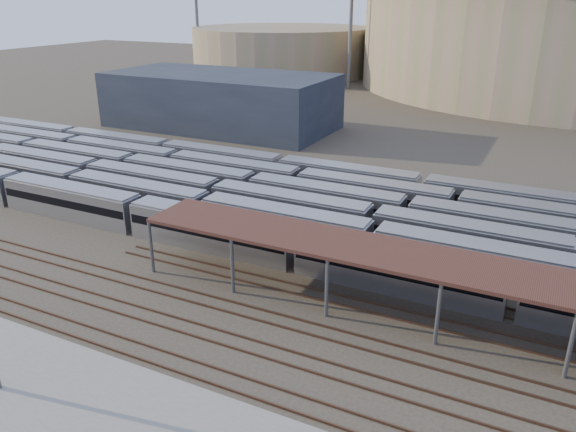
{
  "coord_description": "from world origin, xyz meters",
  "views": [
    {
      "loc": [
        23.46,
        -34.36,
        23.75
      ],
      "look_at": [
        0.48,
        12.0,
        3.18
      ],
      "focal_mm": 35.0,
      "sensor_mm": 36.0,
      "label": 1
    }
  ],
  "objects": [
    {
      "name": "subway_trains",
      "position": [
        -3.38,
        18.5,
        1.8
      ],
      "size": [
        129.37,
        23.9,
        3.6
      ],
      "color": "#AEAFB3",
      "rests_on": "ground"
    },
    {
      "name": "floodlight_0",
      "position": [
        -30.0,
        110.0,
        20.65
      ],
      "size": [
        4.0,
        1.0,
        38.4
      ],
      "color": "#58595D",
      "rests_on": "ground"
    },
    {
      "name": "apron",
      "position": [
        -5.0,
        -15.0,
        0.1
      ],
      "size": [
        50.0,
        9.0,
        0.2
      ],
      "primitive_type": "cube",
      "color": "gray",
      "rests_on": "ground"
    },
    {
      "name": "secondary_arena",
      "position": [
        -60.0,
        130.0,
        7.0
      ],
      "size": [
        56.0,
        56.0,
        14.0
      ],
      "primitive_type": "cylinder",
      "color": "gray",
      "rests_on": "ground"
    },
    {
      "name": "ground",
      "position": [
        0.0,
        0.0,
        0.0
      ],
      "size": [
        420.0,
        420.0,
        0.0
      ],
      "primitive_type": "plane",
      "color": "#383026",
      "rests_on": "ground"
    },
    {
      "name": "inspection_shed",
      "position": [
        22.0,
        4.0,
        4.98
      ],
      "size": [
        60.3,
        6.0,
        5.3
      ],
      "color": "#58595D",
      "rests_on": "ground"
    },
    {
      "name": "floodlight_3",
      "position": [
        -10.0,
        160.0,
        20.65
      ],
      "size": [
        4.0,
        1.0,
        38.4
      ],
      "color": "#58595D",
      "rests_on": "ground"
    },
    {
      "name": "floodlight_1",
      "position": [
        -85.0,
        120.0,
        20.65
      ],
      "size": [
        4.0,
        1.0,
        38.4
      ],
      "color": "#58595D",
      "rests_on": "ground"
    },
    {
      "name": "empty_tracks",
      "position": [
        0.0,
        -5.0,
        0.09
      ],
      "size": [
        170.0,
        9.62,
        0.18
      ],
      "color": "#4C3323",
      "rests_on": "ground"
    },
    {
      "name": "service_building",
      "position": [
        -35.0,
        55.0,
        5.0
      ],
      "size": [
        42.0,
        20.0,
        10.0
      ],
      "primitive_type": "cube",
      "color": "#1E232D",
      "rests_on": "ground"
    }
  ]
}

